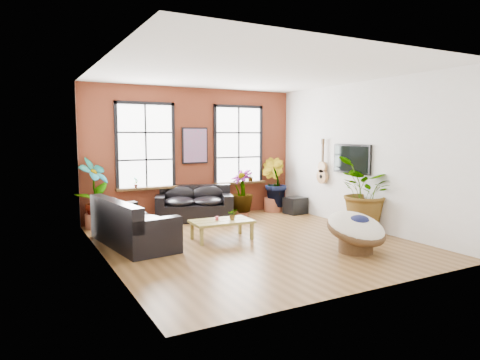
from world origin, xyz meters
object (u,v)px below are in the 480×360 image
at_px(sofa_left, 130,224).
at_px(coffee_table, 222,222).
at_px(papasan_chair, 356,230).
at_px(sofa_back, 194,205).

distance_m(sofa_left, coffee_table, 1.90).
relative_size(coffee_table, papasan_chair, 1.09).
bearing_deg(sofa_back, sofa_left, -119.68).
xyz_separation_m(coffee_table, papasan_chair, (1.82, -2.13, 0.07)).
relative_size(sofa_left, coffee_table, 1.88).
bearing_deg(papasan_chair, sofa_left, 141.00).
xyz_separation_m(sofa_back, coffee_table, (-0.27, -2.24, -0.04)).
xyz_separation_m(sofa_back, papasan_chair, (1.55, -4.37, 0.03)).
distance_m(coffee_table, papasan_chair, 2.80).
bearing_deg(sofa_back, coffee_table, -76.76).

